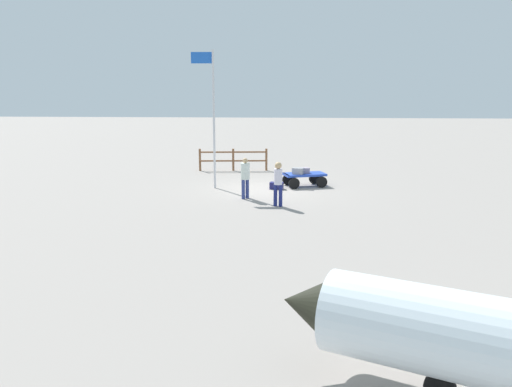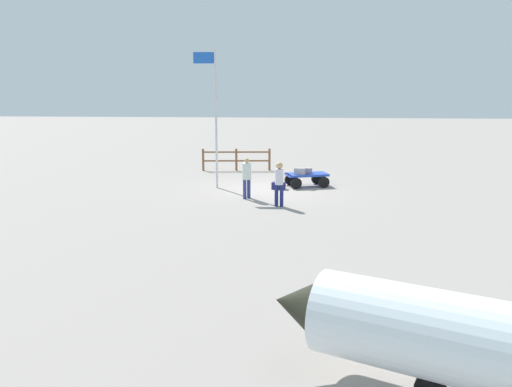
{
  "view_description": "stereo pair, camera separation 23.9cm",
  "coord_description": "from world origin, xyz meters",
  "px_view_note": "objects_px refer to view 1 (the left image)",
  "views": [
    {
      "loc": [
        -1.02,
        21.76,
        4.28
      ],
      "look_at": [
        0.12,
        6.0,
        1.02
      ],
      "focal_mm": 35.07,
      "sensor_mm": 36.0,
      "label": 1
    },
    {
      "loc": [
        -1.26,
        21.74,
        4.28
      ],
      "look_at": [
        0.12,
        6.0,
        1.02
      ],
      "focal_mm": 35.07,
      "sensor_mm": 36.0,
      "label": 2
    }
  ],
  "objects_px": {
    "worker_lead": "(278,181)",
    "worker_trailing": "(245,175)",
    "suitcase_tan": "(304,170)",
    "flagpole": "(212,110)",
    "suitcase_olive": "(298,171)",
    "luggage_cart": "(304,177)",
    "suitcase_navy": "(277,186)"
  },
  "relations": [
    {
      "from": "luggage_cart",
      "to": "flagpole",
      "type": "relative_size",
      "value": 0.34
    },
    {
      "from": "suitcase_olive",
      "to": "worker_trailing",
      "type": "xyz_separation_m",
      "value": [
        2.14,
        2.6,
        0.23
      ]
    },
    {
      "from": "suitcase_olive",
      "to": "luggage_cart",
      "type": "bearing_deg",
      "value": -140.38
    },
    {
      "from": "suitcase_olive",
      "to": "flagpole",
      "type": "height_order",
      "value": "flagpole"
    },
    {
      "from": "suitcase_olive",
      "to": "suitcase_navy",
      "type": "height_order",
      "value": "suitcase_olive"
    },
    {
      "from": "worker_lead",
      "to": "worker_trailing",
      "type": "xyz_separation_m",
      "value": [
        1.35,
        -1.26,
        -0.01
      ]
    },
    {
      "from": "worker_trailing",
      "to": "worker_lead",
      "type": "bearing_deg",
      "value": 137.04
    },
    {
      "from": "suitcase_tan",
      "to": "suitcase_olive",
      "type": "bearing_deg",
      "value": 46.89
    },
    {
      "from": "worker_lead",
      "to": "worker_trailing",
      "type": "relative_size",
      "value": 1.02
    },
    {
      "from": "suitcase_tan",
      "to": "suitcase_navy",
      "type": "xyz_separation_m",
      "value": [
        1.2,
        0.8,
        -0.57
      ]
    },
    {
      "from": "suitcase_olive",
      "to": "flagpole",
      "type": "relative_size",
      "value": 0.09
    },
    {
      "from": "worker_lead",
      "to": "worker_trailing",
      "type": "height_order",
      "value": "worker_lead"
    },
    {
      "from": "worker_trailing",
      "to": "suitcase_tan",
      "type": "bearing_deg",
      "value": -129.8
    },
    {
      "from": "flagpole",
      "to": "luggage_cart",
      "type": "bearing_deg",
      "value": -170.8
    },
    {
      "from": "suitcase_olive",
      "to": "worker_lead",
      "type": "xyz_separation_m",
      "value": [
        0.79,
        3.87,
        0.24
      ]
    },
    {
      "from": "luggage_cart",
      "to": "worker_trailing",
      "type": "xyz_separation_m",
      "value": [
        2.42,
        2.84,
        0.54
      ]
    },
    {
      "from": "suitcase_navy",
      "to": "worker_lead",
      "type": "distance_m",
      "value": 3.44
    },
    {
      "from": "luggage_cart",
      "to": "suitcase_navy",
      "type": "xyz_separation_m",
      "value": [
        1.23,
        0.76,
        -0.28
      ]
    },
    {
      "from": "suitcase_tan",
      "to": "worker_trailing",
      "type": "bearing_deg",
      "value": 50.2
    },
    {
      "from": "suitcase_tan",
      "to": "worker_lead",
      "type": "bearing_deg",
      "value": 75.88
    },
    {
      "from": "luggage_cart",
      "to": "suitcase_olive",
      "type": "height_order",
      "value": "suitcase_olive"
    },
    {
      "from": "worker_lead",
      "to": "suitcase_olive",
      "type": "bearing_deg",
      "value": -101.51
    },
    {
      "from": "suitcase_navy",
      "to": "worker_lead",
      "type": "xyz_separation_m",
      "value": [
        -0.16,
        3.34,
        0.82
      ]
    },
    {
      "from": "worker_trailing",
      "to": "luggage_cart",
      "type": "bearing_deg",
      "value": -130.5
    },
    {
      "from": "worker_trailing",
      "to": "flagpole",
      "type": "height_order",
      "value": "flagpole"
    },
    {
      "from": "suitcase_olive",
      "to": "worker_lead",
      "type": "height_order",
      "value": "worker_lead"
    },
    {
      "from": "worker_lead",
      "to": "suitcase_navy",
      "type": "bearing_deg",
      "value": -87.31
    },
    {
      "from": "worker_lead",
      "to": "flagpole",
      "type": "relative_size",
      "value": 0.28
    },
    {
      "from": "luggage_cart",
      "to": "suitcase_navy",
      "type": "height_order",
      "value": "luggage_cart"
    },
    {
      "from": "flagpole",
      "to": "suitcase_navy",
      "type": "bearing_deg",
      "value": 178.04
    },
    {
      "from": "suitcase_olive",
      "to": "suitcase_navy",
      "type": "relative_size",
      "value": 0.9
    },
    {
      "from": "worker_lead",
      "to": "flagpole",
      "type": "distance_m",
      "value": 5.2
    }
  ]
}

